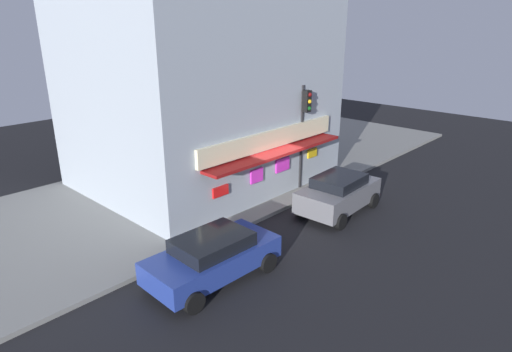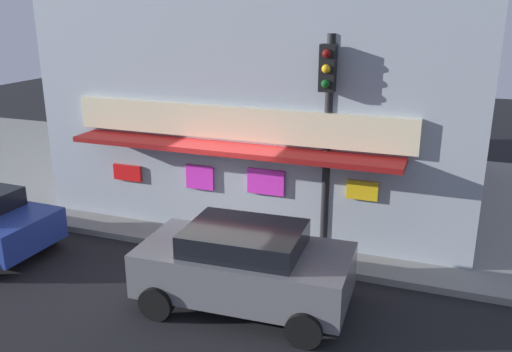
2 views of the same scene
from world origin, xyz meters
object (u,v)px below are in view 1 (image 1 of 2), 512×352
object	(u,v)px
parked_car_grey	(338,193)
pedestrian	(318,156)
traffic_light	(303,124)
potted_plant_by_doorway	(244,187)
fire_hydrant	(222,205)
potted_plant_by_window	(175,200)
parked_car_blue	(213,256)
trash_can	(263,184)

from	to	relation	value
parked_car_grey	pedestrian	bearing A→B (deg)	46.16
traffic_light	potted_plant_by_doorway	xyz separation A→B (m)	(-2.94, 0.91, -2.49)
traffic_light	fire_hydrant	xyz separation A→B (m)	(-4.66, 0.41, -2.63)
parked_car_grey	fire_hydrant	bearing A→B (deg)	141.60
potted_plant_by_window	parked_car_blue	xyz separation A→B (m)	(-1.87, -4.38, -0.04)
pedestrian	trash_can	bearing A→B (deg)	177.51
potted_plant_by_doorway	parked_car_blue	distance (m)	5.98
traffic_light	pedestrian	world-z (taller)	traffic_light
trash_can	potted_plant_by_doorway	distance (m)	1.14
trash_can	potted_plant_by_window	bearing A→B (deg)	166.09
parked_car_grey	trash_can	bearing A→B (deg)	105.37
trash_can	parked_car_blue	distance (m)	6.88
traffic_light	parked_car_blue	world-z (taller)	traffic_light
potted_plant_by_doorway	potted_plant_by_window	size ratio (longest dim) A/B	0.89
potted_plant_by_window	parked_car_blue	bearing A→B (deg)	-113.09
potted_plant_by_window	parked_car_grey	distance (m)	6.72
trash_can	parked_car_grey	distance (m)	3.52
pedestrian	fire_hydrant	bearing A→B (deg)	-178.21
traffic_light	parked_car_grey	size ratio (longest dim) A/B	1.19
potted_plant_by_doorway	pedestrian	bearing A→B (deg)	-3.18
potted_plant_by_window	trash_can	bearing A→B (deg)	-13.91
fire_hydrant	potted_plant_by_doorway	world-z (taller)	potted_plant_by_doorway
parked_car_grey	parked_car_blue	distance (m)	6.94
parked_car_grey	parked_car_blue	world-z (taller)	parked_car_grey
trash_can	pedestrian	bearing A→B (deg)	-2.49
potted_plant_by_doorway	parked_car_grey	size ratio (longest dim) A/B	0.25
fire_hydrant	pedestrian	distance (m)	6.90
trash_can	parked_car_grey	size ratio (longest dim) A/B	0.24
trash_can	potted_plant_by_window	size ratio (longest dim) A/B	0.84
potted_plant_by_doorway	parked_car_blue	world-z (taller)	parked_car_blue
potted_plant_by_window	fire_hydrant	bearing A→B (deg)	-47.82
trash_can	parked_car_blue	size ratio (longest dim) A/B	0.22
pedestrian	potted_plant_by_doorway	xyz separation A→B (m)	(-5.15, 0.29, -0.35)
potted_plant_by_doorway	parked_car_grey	distance (m)	4.07
fire_hydrant	potted_plant_by_doorway	distance (m)	1.80
potted_plant_by_doorway	traffic_light	bearing A→B (deg)	-17.20
parked_car_grey	potted_plant_by_doorway	bearing A→B (deg)	120.50
fire_hydrant	parked_car_blue	distance (m)	4.33
fire_hydrant	potted_plant_by_window	distance (m)	1.92
parked_car_grey	parked_car_blue	xyz separation A→B (m)	(-6.94, 0.03, -0.07)
pedestrian	potted_plant_by_window	distance (m)	8.25
fire_hydrant	traffic_light	bearing A→B (deg)	-5.01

